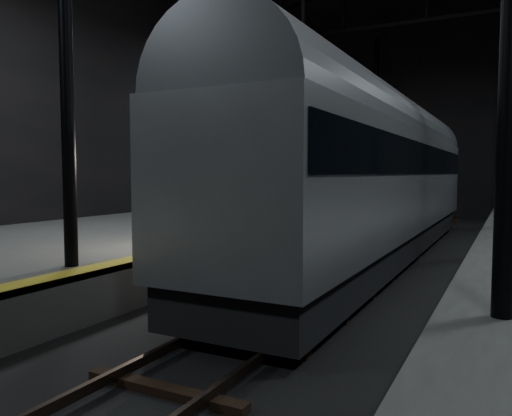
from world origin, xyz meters
The scene contains 6 objects.
ground centered at (0.00, 0.00, 0.00)m, with size 44.00×44.00×0.00m, color black.
platform_left centered at (-7.50, 0.00, 0.50)m, with size 9.00×43.80×1.00m, color #494947.
tactile_strip centered at (-3.25, 0.00, 1.00)m, with size 0.50×43.80×0.01m, color olive.
track centered at (0.00, 0.00, 0.07)m, with size 2.40×43.00×0.24m.
train centered at (0.00, 5.10, 2.98)m, with size 3.00×20.02×5.35m.
woman centered at (-3.80, 1.74, 1.76)m, with size 0.56×0.36×1.52m, color tan.
Camera 1 is at (3.88, -10.95, 2.82)m, focal length 35.00 mm.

